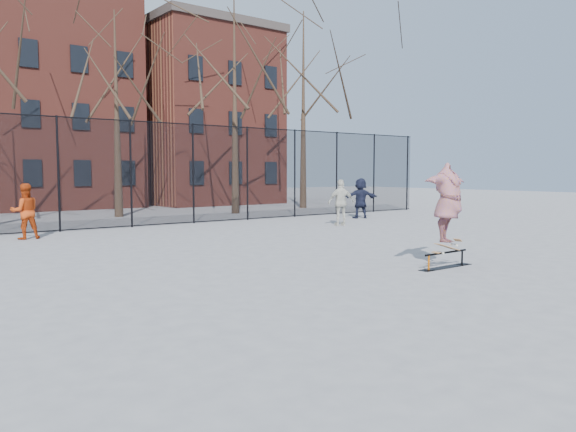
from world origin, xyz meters
TOP-DOWN VIEW (x-y plane):
  - ground at (0.00, 0.00)m, footprint 100.00×100.00m
  - skate_rail at (3.13, 0.32)m, footprint 1.58×0.24m
  - skateboard at (3.16, 0.32)m, footprint 0.77×0.18m
  - skater at (3.16, 0.32)m, footprint 2.20×1.20m
  - bystander_red at (-2.86, 11.44)m, footprint 0.86×0.68m
  - bystander_white at (7.81, 8.63)m, footprint 1.13×0.81m
  - bystander_navy at (10.86, 10.63)m, footprint 1.74×1.20m
  - fence at (-0.01, 13.00)m, footprint 34.03×0.07m
  - tree_row at (-0.25, 17.15)m, footprint 33.66×7.46m
  - rowhouses at (0.72, 26.00)m, footprint 29.00×7.00m

SIDE VIEW (x-z plane):
  - ground at x=0.00m, z-range 0.00..0.00m
  - skate_rail at x=3.13m, z-range -0.04..0.31m
  - skateboard at x=3.16m, z-range 0.35..0.44m
  - bystander_red at x=-2.86m, z-range 0.00..1.72m
  - bystander_white at x=7.81m, z-range 0.00..1.79m
  - bystander_navy at x=10.86m, z-range 0.00..1.80m
  - skater at x=3.16m, z-range 0.44..2.17m
  - fence at x=-0.01m, z-range 0.05..4.05m
  - rowhouses at x=0.72m, z-range -0.44..12.56m
  - tree_row at x=-0.25m, z-range 2.02..12.69m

